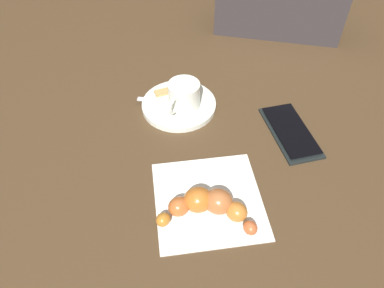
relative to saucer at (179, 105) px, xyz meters
name	(u,v)px	position (x,y,z in m)	size (l,w,h in m)	color
ground_plane	(189,156)	(-0.13, -0.02, -0.01)	(1.80, 1.80, 0.00)	#45311E
saucer	(179,105)	(0.00, 0.00, 0.00)	(0.15, 0.15, 0.01)	white
espresso_cup	(184,95)	(-0.01, -0.01, 0.03)	(0.08, 0.06, 0.05)	white
teaspoon	(177,102)	(0.00, 0.00, 0.01)	(0.03, 0.12, 0.01)	silver
sugar_packet	(170,91)	(0.04, 0.02, 0.01)	(0.06, 0.02, 0.01)	tan
napkin	(208,200)	(-0.22, -0.05, 0.00)	(0.17, 0.17, 0.00)	white
croissant	(208,205)	(-0.25, -0.05, 0.02)	(0.08, 0.16, 0.04)	#B95930
cell_phone	(291,131)	(-0.07, -0.21, 0.00)	(0.16, 0.10, 0.01)	black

